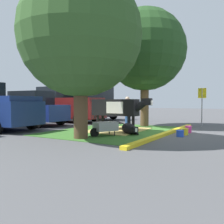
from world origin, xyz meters
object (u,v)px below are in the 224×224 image
Objects in this scene: parking_sign at (202,99)px; bucket_yellow at (185,131)px; pickup_truck_maroon at (65,106)px; shade_tree_right at (145,50)px; calf_lying at (129,129)px; bucket_pink at (188,129)px; suv_black at (91,103)px; cow_holstein at (117,108)px; sedan_blue at (32,109)px; person_handler at (127,111)px; shade_tree_left at (80,35)px; bucket_blue at (180,133)px; wheelbarrow at (105,127)px.

bucket_yellow is at bearing -178.88° from parking_sign.
pickup_truck_maroon is (-1.68, 8.72, -0.41)m from parking_sign.
bucket_yellow is at bearing -130.45° from shade_tree_right.
calf_lying is 2.35m from bucket_yellow.
calf_lying is 2.76m from bucket_pink.
cow_holstein is at bearing -134.28° from suv_black.
bucket_yellow is at bearing -87.28° from sedan_blue.
bucket_pink is 0.07× the size of suv_black.
sedan_blue reaches higher than bucket_pink.
person_handler is (1.46, 0.19, -0.20)m from cow_holstein.
cow_holstein is 3.43m from bucket_yellow.
sedan_blue is (-1.91, 5.39, 0.08)m from person_handler.
person_handler is at bearing -70.46° from sedan_blue.
parking_sign is at bearing -97.73° from suv_black.
shade_tree_left is at bearing -114.68° from sedan_blue.
cow_holstein is 9.79× the size of bucket_blue.
suv_black is (5.20, 5.34, 0.16)m from cow_holstein.
pickup_truck_maroon reaches higher than sedan_blue.
bucket_yellow is at bearing -113.19° from person_handler.
cow_holstein is at bearing -172.77° from person_handler.
bucket_pink is 8.94m from pickup_truck_maroon.
calf_lying is 3.97× the size of bucket_pink.
shade_tree_right is at bearing -30.70° from person_handler.
suv_black is at bearing 82.27° from parking_sign.
parking_sign is at bearing -38.51° from cow_holstein.
parking_sign is 6.85× the size of bucket_yellow.
suv_black is at bearing 54.01° from person_handler.
sedan_blue is 0.82× the size of pickup_truck_maroon.
suv_black is at bearing 45.72° from cow_holstein.
shade_tree_left is 2.87× the size of parking_sign.
calf_lying is at bearing 99.97° from bucket_blue.
shade_tree_left reaches higher than suv_black.
cow_holstein is 2.25m from wheelbarrow.
shade_tree_right is at bearing 119.53° from parking_sign.
cow_holstein is 5.99m from pickup_truck_maroon.
person_handler is 0.38× the size of sedan_blue.
bucket_yellow is at bearing -45.68° from shade_tree_left.
wheelbarrow is at bearing -177.55° from shade_tree_right.
parking_sign reaches higher than calf_lying.
calf_lying is 0.56× the size of parking_sign.
sedan_blue is at bearing 92.72° from bucket_yellow.
pickup_truck_maroon is at bearing 66.77° from cow_holstein.
sedan_blue is at bearing 85.31° from calf_lying.
cow_holstein is 1.45× the size of parking_sign.
bucket_yellow is at bearing -65.45° from calf_lying.
shade_tree_right reaches higher than shade_tree_left.
suv_black is at bearing 64.30° from shade_tree_right.
suv_black is at bearing 62.88° from bucket_pink.
wheelbarrow reaches higher than calf_lying.
person_handler is 3.58m from bucket_pink.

